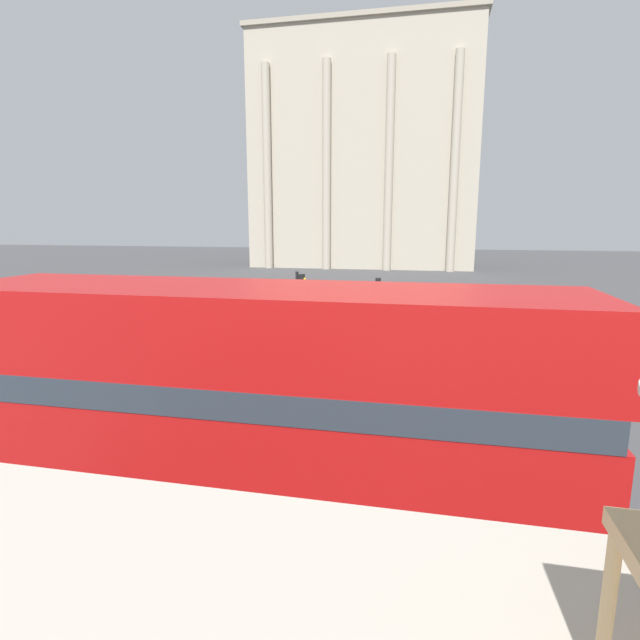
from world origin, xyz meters
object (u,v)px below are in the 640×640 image
(pedestrian_yellow, at_px, (443,298))
(double_decker_bus, at_px, (261,393))
(plaza_building_left, at_px, (366,154))
(traffic_light_mid, at_px, (299,300))
(traffic_light_near, at_px, (380,336))

(pedestrian_yellow, bearing_deg, double_decker_bus, -170.14)
(plaza_building_left, bearing_deg, traffic_light_mid, -86.09)
(double_decker_bus, height_order, traffic_light_mid, double_decker_bus)
(traffic_light_mid, bearing_deg, traffic_light_near, -62.67)
(traffic_light_near, height_order, traffic_light_mid, traffic_light_near)
(traffic_light_near, distance_m, pedestrian_yellow, 16.43)
(plaza_building_left, xyz_separation_m, pedestrian_yellow, (8.64, -34.45, -12.04))
(double_decker_bus, height_order, pedestrian_yellow, double_decker_bus)
(pedestrian_yellow, bearing_deg, plaza_building_left, 33.92)
(double_decker_bus, bearing_deg, pedestrian_yellow, 81.21)
(traffic_light_near, xyz_separation_m, pedestrian_yellow, (1.85, 16.27, -1.45))
(traffic_light_mid, distance_m, pedestrian_yellow, 10.58)
(plaza_building_left, height_order, traffic_light_near, plaza_building_left)
(double_decker_bus, relative_size, traffic_light_near, 2.72)
(traffic_light_mid, bearing_deg, plaza_building_left, 93.91)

